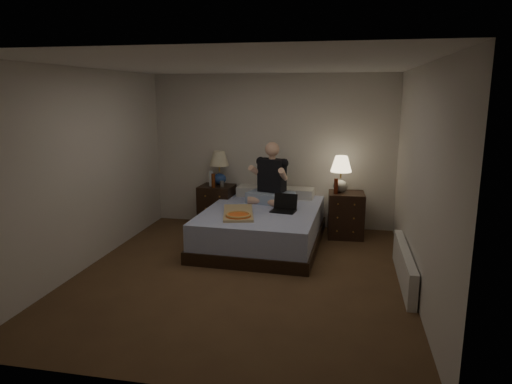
% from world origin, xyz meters
% --- Properties ---
extents(floor, '(4.00, 4.50, 0.00)m').
position_xyz_m(floor, '(0.00, 0.00, 0.00)').
color(floor, brown).
rests_on(floor, ground).
extents(ceiling, '(4.00, 4.50, 0.00)m').
position_xyz_m(ceiling, '(0.00, 0.00, 2.50)').
color(ceiling, white).
rests_on(ceiling, ground).
extents(wall_back, '(4.00, 0.00, 2.50)m').
position_xyz_m(wall_back, '(0.00, 2.25, 1.25)').
color(wall_back, silver).
rests_on(wall_back, ground).
extents(wall_front, '(4.00, 0.00, 2.50)m').
position_xyz_m(wall_front, '(0.00, -2.25, 1.25)').
color(wall_front, silver).
rests_on(wall_front, ground).
extents(wall_left, '(0.00, 4.50, 2.50)m').
position_xyz_m(wall_left, '(-2.00, 0.00, 1.25)').
color(wall_left, silver).
rests_on(wall_left, ground).
extents(wall_right, '(0.00, 4.50, 2.50)m').
position_xyz_m(wall_right, '(2.00, 0.00, 1.25)').
color(wall_right, silver).
rests_on(wall_right, ground).
extents(bed, '(1.69, 2.20, 0.53)m').
position_xyz_m(bed, '(0.03, 1.20, 0.27)').
color(bed, '#6177C3').
rests_on(bed, floor).
extents(nightstand_left, '(0.57, 0.51, 0.70)m').
position_xyz_m(nightstand_left, '(-0.86, 1.92, 0.35)').
color(nightstand_left, black).
rests_on(nightstand_left, floor).
extents(nightstand_right, '(0.56, 0.51, 0.70)m').
position_xyz_m(nightstand_right, '(1.24, 1.80, 0.35)').
color(nightstand_right, black).
rests_on(nightstand_right, floor).
extents(lamp_left, '(0.36, 0.36, 0.56)m').
position_xyz_m(lamp_left, '(-0.84, 2.02, 0.98)').
color(lamp_left, navy).
rests_on(lamp_left, nightstand_left).
extents(lamp_right, '(0.39, 0.39, 0.56)m').
position_xyz_m(lamp_right, '(1.14, 1.83, 0.98)').
color(lamp_right, gray).
rests_on(lamp_right, nightstand_right).
extents(water_bottle, '(0.07, 0.07, 0.25)m').
position_xyz_m(water_bottle, '(-0.94, 1.87, 0.83)').
color(water_bottle, silver).
rests_on(water_bottle, nightstand_left).
extents(soda_can, '(0.07, 0.07, 0.10)m').
position_xyz_m(soda_can, '(-0.75, 1.84, 0.75)').
color(soda_can, '#A2A19D').
rests_on(soda_can, nightstand_left).
extents(beer_bottle_left, '(0.06, 0.06, 0.23)m').
position_xyz_m(beer_bottle_left, '(-0.87, 1.77, 0.82)').
color(beer_bottle_left, '#5D270D').
rests_on(beer_bottle_left, nightstand_left).
extents(beer_bottle_right, '(0.06, 0.06, 0.23)m').
position_xyz_m(beer_bottle_right, '(1.07, 1.70, 0.81)').
color(beer_bottle_right, '#571D0C').
rests_on(beer_bottle_right, nightstand_right).
extents(person, '(0.79, 0.70, 0.93)m').
position_xyz_m(person, '(0.08, 1.63, 1.00)').
color(person, black).
rests_on(person, bed).
extents(laptop, '(0.38, 0.33, 0.24)m').
position_xyz_m(laptop, '(0.36, 1.09, 0.65)').
color(laptop, black).
rests_on(laptop, bed).
extents(pizza_box, '(0.57, 0.83, 0.08)m').
position_xyz_m(pizza_box, '(-0.19, 0.61, 0.57)').
color(pizza_box, tan).
rests_on(pizza_box, bed).
extents(radiator, '(0.10, 1.60, 0.40)m').
position_xyz_m(radiator, '(1.93, 0.16, 0.20)').
color(radiator, silver).
rests_on(radiator, floor).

